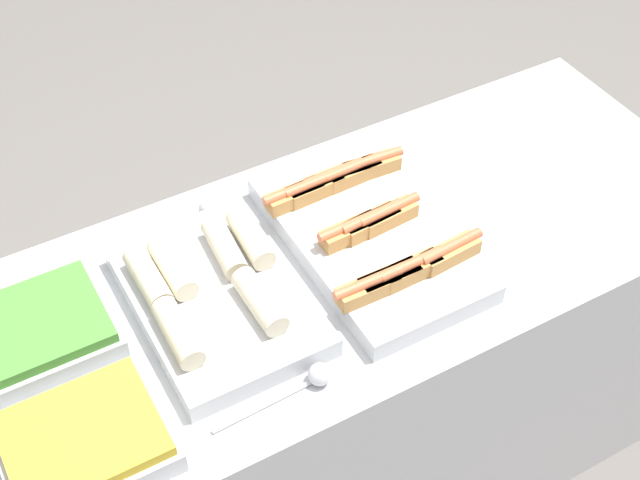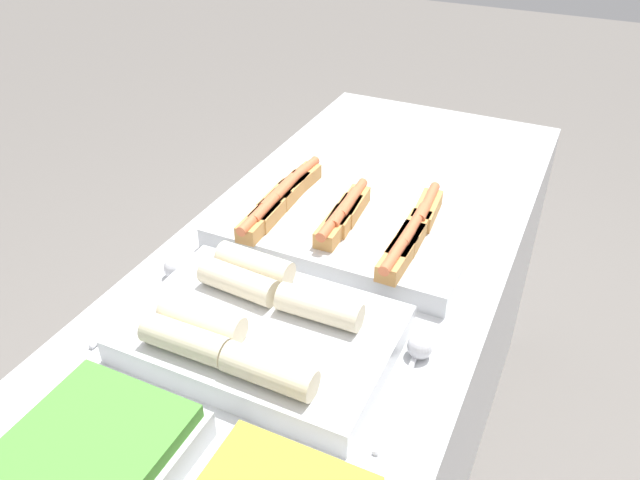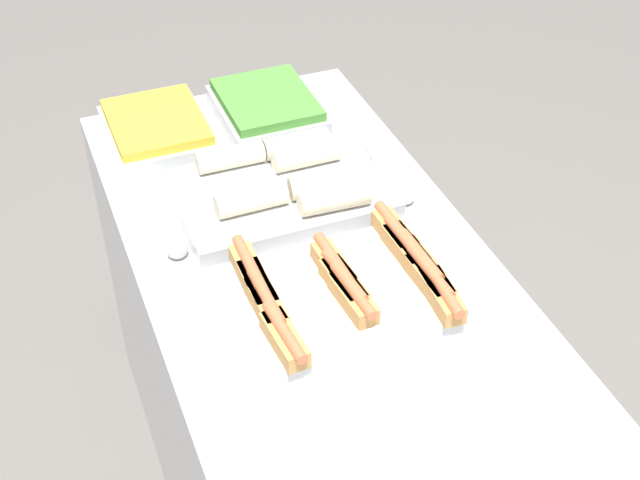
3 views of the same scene
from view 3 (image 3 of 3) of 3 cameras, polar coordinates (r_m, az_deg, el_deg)
name	(u,v)px [view 3 (image 3 of 3)]	position (r m, az deg, el deg)	size (l,w,h in m)	color
counter	(335,441)	(2.10, 0.97, -12.74)	(1.74, 0.72, 0.89)	silver
tray_hotdogs	(345,293)	(1.72, 1.60, -3.42)	(0.36, 0.55, 0.10)	silver
tray_wraps	(283,190)	(1.99, -2.38, 3.22)	(0.32, 0.46, 0.10)	silver
tray_side_front	(157,131)	(2.22, -10.36, 6.89)	(0.29, 0.24, 0.07)	silver
tray_side_back	(267,109)	(2.28, -3.42, 8.39)	(0.29, 0.24, 0.07)	silver
serving_spoon_near	(174,243)	(1.89, -9.30, -0.22)	(0.25, 0.05, 0.05)	silver
serving_spoon_far	(400,190)	(2.02, 5.17, 3.18)	(0.26, 0.05, 0.05)	silver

